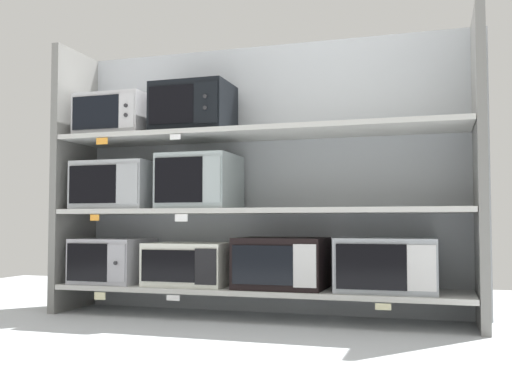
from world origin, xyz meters
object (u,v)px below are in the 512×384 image
(microwave_1, at_px, (190,264))
(microwave_2, at_px, (282,263))
(microwave_5, at_px, (200,182))
(microwave_6, at_px, (117,117))
(microwave_0, at_px, (113,260))
(microwave_7, at_px, (193,109))
(microwave_3, at_px, (387,265))
(microwave_4, at_px, (119,186))

(microwave_1, bearing_deg, microwave_2, -0.01)
(microwave_2, xyz_separation_m, microwave_5, (-0.52, -0.00, 0.49))
(microwave_6, bearing_deg, microwave_2, 0.01)
(microwave_5, bearing_deg, microwave_0, -179.99)
(microwave_5, bearing_deg, microwave_7, 179.74)
(microwave_0, height_order, microwave_3, microwave_3)
(microwave_4, height_order, microwave_5, microwave_5)
(microwave_0, bearing_deg, microwave_4, 0.29)
(microwave_0, relative_size, microwave_2, 0.85)
(microwave_1, height_order, microwave_4, microwave_4)
(microwave_0, height_order, microwave_5, microwave_5)
(microwave_2, height_order, microwave_5, microwave_5)
(microwave_1, xyz_separation_m, microwave_7, (0.01, -0.00, 0.97))
(microwave_1, relative_size, microwave_5, 1.14)
(microwave_4, height_order, microwave_6, microwave_6)
(microwave_4, relative_size, microwave_6, 1.10)
(microwave_3, distance_m, microwave_4, 1.76)
(microwave_3, xyz_separation_m, microwave_6, (-1.72, 0.00, 0.93))
(microwave_5, relative_size, microwave_6, 0.96)
(microwave_4, bearing_deg, microwave_3, -0.01)
(microwave_1, relative_size, microwave_3, 0.91)
(microwave_5, bearing_deg, microwave_6, 180.00)
(microwave_4, relative_size, microwave_7, 1.06)
(microwave_2, xyz_separation_m, microwave_7, (-0.57, -0.00, 0.95))
(microwave_7, bearing_deg, microwave_3, -0.01)
(microwave_0, height_order, microwave_7, microwave_7)
(microwave_1, relative_size, microwave_7, 1.07)
(microwave_2, bearing_deg, microwave_4, -179.99)
(microwave_2, height_order, microwave_4, microwave_4)
(microwave_5, distance_m, microwave_6, 0.73)
(microwave_0, height_order, microwave_1, microwave_0)
(microwave_2, xyz_separation_m, microwave_6, (-1.11, -0.00, 0.93))
(microwave_3, distance_m, microwave_5, 1.23)
(microwave_7, bearing_deg, microwave_1, 179.52)
(microwave_0, height_order, microwave_4, microwave_4)
(microwave_0, relative_size, microwave_6, 0.95)
(microwave_7, bearing_deg, microwave_6, -179.98)
(microwave_2, height_order, microwave_3, microwave_3)
(microwave_4, bearing_deg, microwave_5, -0.01)
(microwave_0, xyz_separation_m, microwave_2, (1.13, 0.00, 0.01))
(microwave_5, bearing_deg, microwave_1, 179.69)
(microwave_7, bearing_deg, microwave_5, -0.26)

